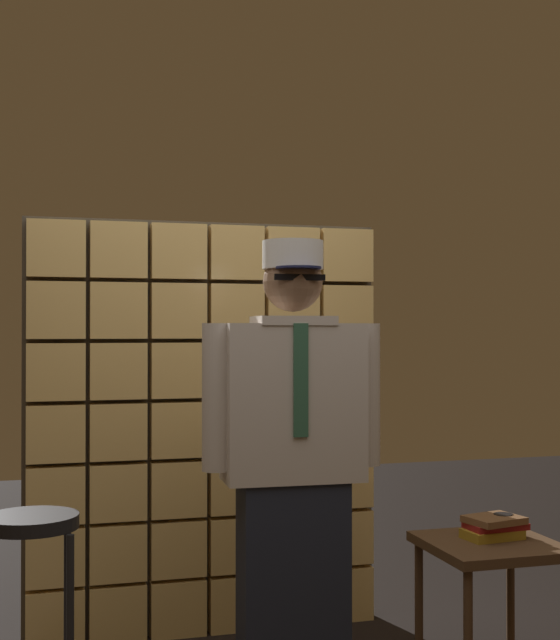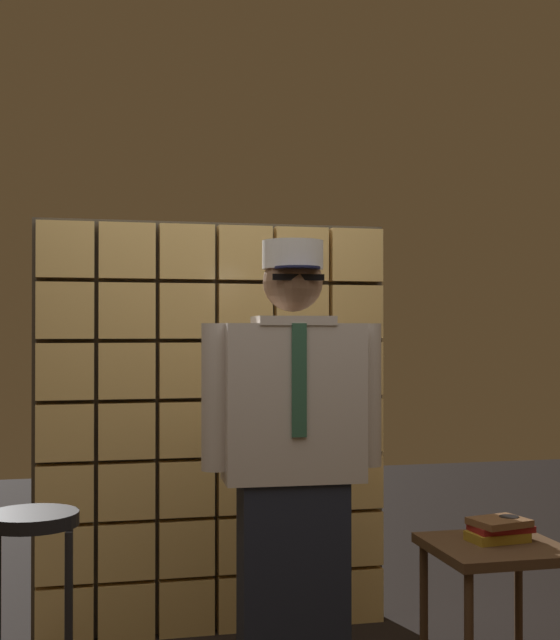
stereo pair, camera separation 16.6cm
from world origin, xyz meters
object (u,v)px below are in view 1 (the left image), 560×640
side_table (491,560)px  coffee_mug (504,525)px  standing_person (293,462)px  book_stack (494,527)px  bar_stool (31,570)px

side_table → coffee_mug: (0.09, 0.05, 0.13)m
standing_person → book_stack: bearing=2.7°
bar_stool → side_table: bar_stool is taller
standing_person → coffee_mug: 0.98m
bar_stool → coffee_mug: size_ratio=6.16×
side_table → book_stack: (0.03, 0.03, 0.13)m
standing_person → coffee_mug: (0.93, 0.03, -0.31)m
bar_stool → book_stack: 1.85m
standing_person → side_table: 0.95m
book_stack → coffee_mug: coffee_mug is taller
bar_stool → coffee_mug: (1.91, -0.01, 0.05)m
side_table → coffee_mug: 0.17m
standing_person → bar_stool: standing_person is taller
standing_person → bar_stool: 1.04m
standing_person → coffee_mug: size_ratio=14.24×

